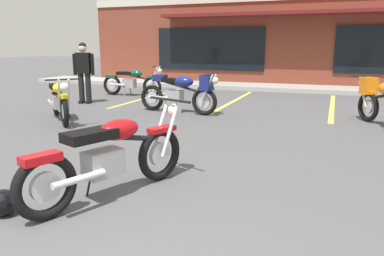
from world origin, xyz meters
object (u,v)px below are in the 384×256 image
motorcycle_orange_scrambler (59,100)px  helmet_on_pavement (4,203)px  motorcycle_blue_standard (132,81)px  motorcycle_silver_naked (181,91)px  person_by_back_row (84,69)px  motorcycle_foreground_classic (111,155)px

motorcycle_orange_scrambler → helmet_on_pavement: size_ratio=6.49×
motorcycle_orange_scrambler → helmet_on_pavement: 4.76m
motorcycle_blue_standard → motorcycle_silver_naked: bearing=-41.5°
person_by_back_row → helmet_on_pavement: 7.33m
motorcycle_foreground_classic → motorcycle_blue_standard: same height
motorcycle_orange_scrambler → person_by_back_row: size_ratio=1.01×
motorcycle_blue_standard → motorcycle_foreground_classic: bearing=-61.9°
motorcycle_blue_standard → motorcycle_orange_scrambler: size_ratio=1.25×
helmet_on_pavement → motorcycle_foreground_classic: bearing=47.0°
motorcycle_silver_naked → motorcycle_blue_standard: bearing=138.5°
motorcycle_orange_scrambler → motorcycle_foreground_classic: bearing=-43.7°
motorcycle_blue_standard → helmet_on_pavement: 8.74m
motorcycle_foreground_classic → person_by_back_row: person_by_back_row is taller
motorcycle_orange_scrambler → helmet_on_pavement: (2.62, -3.96, -0.33)m
motorcycle_foreground_classic → motorcycle_blue_standard: size_ratio=0.95×
motorcycle_silver_naked → helmet_on_pavement: size_ratio=8.10×
motorcycle_foreground_classic → helmet_on_pavement: (-0.72, -0.77, -0.33)m
motorcycle_foreground_classic → motorcycle_blue_standard: bearing=118.1°
motorcycle_blue_standard → motorcycle_orange_scrambler: bearing=-82.0°
motorcycle_foreground_classic → motorcycle_orange_scrambler: same height
motorcycle_silver_naked → motorcycle_orange_scrambler: (-2.09, -1.79, -0.07)m
motorcycle_silver_naked → helmet_on_pavement: motorcycle_silver_naked is taller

